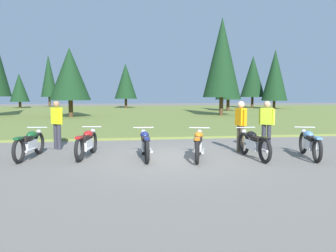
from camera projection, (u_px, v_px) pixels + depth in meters
ground_plane at (171, 158)px, 9.53m from camera, size 140.00×140.00×0.00m
grass_moorland at (133, 112)px, 35.21m from camera, size 80.00×44.00×0.10m
forest_treeline at (145, 73)px, 37.28m from camera, size 38.24×30.09×8.73m
motorcycle_british_green at (30, 144)px, 9.44m from camera, size 0.62×2.09×0.88m
motorcycle_red at (87, 143)px, 9.64m from camera, size 0.67×2.08×0.88m
motorcycle_navy at (145, 144)px, 9.40m from camera, size 0.62×2.10×0.88m
motorcycle_orange at (199, 144)px, 9.33m from camera, size 0.82×2.04×0.88m
motorcycle_black at (254, 144)px, 9.45m from camera, size 0.62×2.10×0.88m
motorcycle_sky_blue at (310, 143)px, 9.52m from camera, size 0.81×2.04×0.88m
rider_with_back_turned at (241, 123)px, 10.44m from camera, size 0.28×0.54×1.67m
rider_near_row_end at (57, 122)px, 11.02m from camera, size 0.42×0.41×1.67m
rider_checking_bike at (267, 122)px, 10.78m from camera, size 0.41×0.43×1.67m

